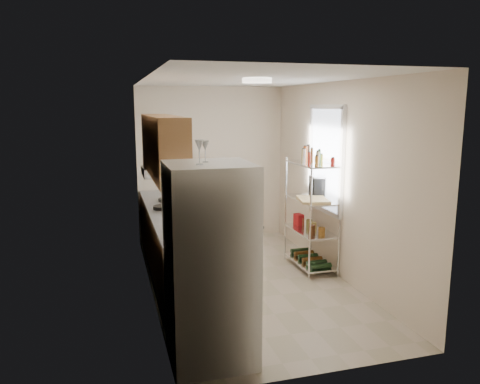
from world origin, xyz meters
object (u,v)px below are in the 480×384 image
Objects in this scene: frying_pan_large at (163,207)px; cutting_board at (313,200)px; espresso_machine at (317,186)px; rice_cooker at (172,203)px; refrigerator at (210,264)px.

cutting_board is (1.97, -0.56, 0.11)m from frying_pan_large.
espresso_machine is (0.19, 0.31, 0.13)m from cutting_board.
frying_pan_large is 2.05m from cutting_board.
frying_pan_large is (-0.11, 0.19, -0.09)m from rice_cooker.
rice_cooker is 0.23m from frying_pan_large.
cutting_board is 0.39m from espresso_machine.
rice_cooker is 2.06m from espresso_machine.
refrigerator is at bearing -126.20° from espresso_machine.
rice_cooker is at bearing -174.35° from espresso_machine.
cutting_board is at bearing -114.92° from espresso_machine.
rice_cooker is at bearing 168.77° from cutting_board.
rice_cooker reaches higher than cutting_board.
espresso_machine is at bearing 5.89° from frying_pan_large.
refrigerator reaches higher than espresso_machine.
refrigerator is 2.19m from rice_cooker.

